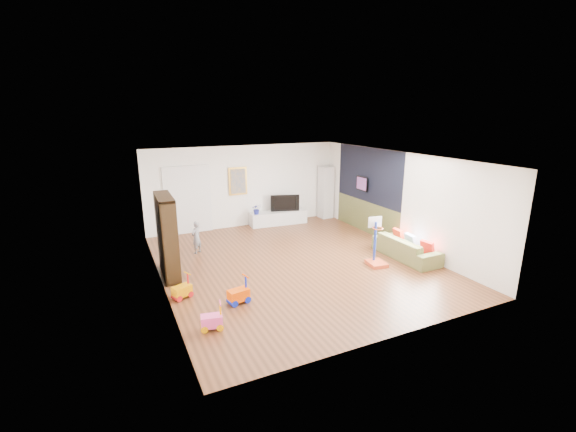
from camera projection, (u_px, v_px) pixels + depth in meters
name	position (u px, v px, depth m)	size (l,w,h in m)	color
floor	(295.00, 263.00, 9.89)	(6.50, 7.50, 0.00)	brown
ceiling	(295.00, 157.00, 9.18)	(6.50, 7.50, 0.00)	white
wall_back	(245.00, 186.00, 12.80)	(6.50, 0.00, 2.70)	white
wall_front	(397.00, 265.00, 6.27)	(6.50, 0.00, 2.70)	silver
wall_left	(158.00, 229.00, 8.19)	(0.00, 7.50, 2.70)	silver
wall_right	(398.00, 200.00, 10.88)	(0.00, 7.50, 2.70)	silver
navy_accent	(368.00, 175.00, 11.96)	(0.01, 3.20, 1.70)	black
olive_wainscot	(366.00, 217.00, 12.32)	(0.01, 3.20, 1.00)	brown
doorway	(188.00, 201.00, 12.06)	(1.45, 0.06, 2.10)	white
painting_back	(238.00, 181.00, 12.61)	(0.62, 0.06, 0.92)	gold
artwork_right	(362.00, 184.00, 12.19)	(0.04, 0.56, 0.46)	#7F3F8C
media_console	(278.00, 218.00, 13.22)	(1.96, 0.49, 0.46)	silver
tall_cabinet	(326.00, 192.00, 13.90)	(0.44, 0.44, 1.87)	silver
bookshelf	(167.00, 236.00, 8.92)	(0.35, 1.32, 1.93)	black
sofa	(406.00, 248.00, 10.15)	(1.92, 0.75, 0.56)	olive
basketball_hoop	(378.00, 242.00, 9.57)	(0.42, 0.52, 1.23)	#D44B26
ride_on_yellow	(182.00, 287.00, 7.96)	(0.38, 0.24, 0.51)	#D88800
ride_on_orange	(238.00, 290.00, 7.74)	(0.42, 0.26, 0.56)	#FC5000
ride_on_pink	(211.00, 316.00, 6.82)	(0.38, 0.23, 0.50)	#FC479B
child	(196.00, 237.00, 10.46)	(0.33, 0.22, 0.90)	slate
tv	(285.00, 202.00, 13.20)	(0.98, 0.13, 0.57)	black
vase_plant	(257.00, 209.00, 12.75)	(0.32, 0.28, 0.35)	navy
pillow_left	(427.00, 248.00, 9.69)	(0.09, 0.36, 0.36)	red
pillow_center	(411.00, 241.00, 10.18)	(0.10, 0.39, 0.39)	white
pillow_right	(398.00, 235.00, 10.68)	(0.09, 0.35, 0.35)	red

